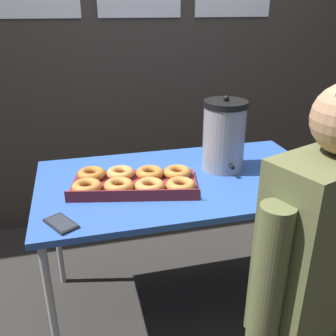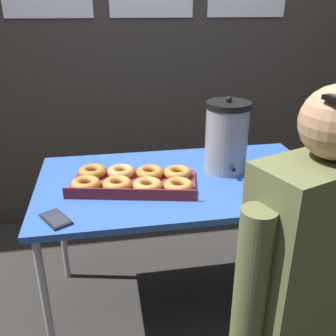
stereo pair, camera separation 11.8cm
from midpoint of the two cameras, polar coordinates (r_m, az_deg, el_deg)
The scene contains 7 objects.
ground_plane at distance 2.19m, azimuth 3.55°, elevation -19.82°, with size 12.00×12.00×0.00m, color #2D2B28.
back_wall at distance 2.64m, azimuth -1.25°, elevation 20.00°, with size 6.00×0.11×2.68m.
folding_table at distance 1.78m, azimuth 4.12°, elevation -3.10°, with size 1.34×0.76×0.76m.
donut_box at distance 1.68m, azimuth -3.26°, elevation -1.89°, with size 0.61×0.40×0.06m.
coffee_urn at distance 1.82m, azimuth 10.76°, elevation 4.65°, with size 0.21×0.24×0.37m.
cell_phone at distance 1.47m, azimuth -14.53°, elevation -7.60°, with size 0.13×0.16×0.01m.
person_seated at distance 1.40m, azimuth 22.59°, elevation -17.39°, with size 0.57×0.35×1.32m.
Camera 2 is at (-0.34, -1.56, 1.51)m, focal length 40.00 mm.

